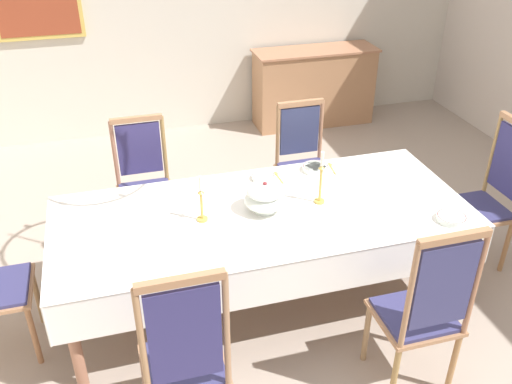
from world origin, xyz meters
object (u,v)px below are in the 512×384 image
bowl_near_right (316,168)px  spoon_primary (277,175)px  chair_south_a (185,359)px  chair_north_b (304,162)px  candlestick_west (201,203)px  dining_table (262,220)px  chair_south_b (424,309)px  chair_head_east (488,195)px  bowl_far_left (451,218)px  candlestick_east (321,182)px  chair_north_a (144,182)px  sideboard (314,87)px  spoon_secondary (331,166)px  soup_tureen (265,197)px  bowl_near_left (263,176)px

bowl_near_right → spoon_primary: size_ratio=1.12×
spoon_primary → chair_south_a: bearing=-126.1°
chair_north_b → bowl_near_right: bearing=78.3°
chair_south_a → candlestick_west: chair_south_a is taller
dining_table → chair_south_b: size_ratio=2.30×
chair_head_east → bowl_far_left: (-0.64, -0.44, 0.19)m
chair_south_a → candlestick_east: (1.10, 0.98, 0.31)m
chair_north_b → chair_north_a: bearing=-0.0°
chair_south_a → sideboard: bearing=60.7°
spoon_secondary → chair_north_b: bearing=98.7°
candlestick_east → chair_head_east: bearing=0.0°
candlestick_east → bowl_near_right: candlestick_east is taller
chair_north_b → spoon_secondary: (0.02, -0.51, 0.21)m
dining_table → candlestick_west: (-0.40, 0.00, 0.20)m
chair_north_b → spoon_primary: 0.71m
bowl_near_right → spoon_primary: (-0.30, 0.00, -0.02)m
chair_south_a → chair_north_a: (-0.00, 1.95, -0.05)m
soup_tureen → sideboard: size_ratio=0.19×
bowl_far_left → dining_table: bearing=158.7°
bowl_near_right → chair_head_east: bearing=-19.5°
soup_tureen → candlestick_west: (-0.42, 0.00, 0.02)m
bowl_near_left → bowl_far_left: size_ratio=0.87×
soup_tureen → bowl_near_left: soup_tureen is taller
soup_tureen → spoon_primary: bearing=62.9°
candlestick_west → bowl_far_left: bearing=-16.1°
chair_north_b → candlestick_west: bearing=42.6°
chair_south_a → bowl_near_right: 1.88m
chair_north_a → spoon_secondary: size_ratio=6.00×
sideboard → soup_tureen: bearing=63.1°
chair_head_east → spoon_secondary: bearing=67.2°
chair_north_a → chair_south_b: bearing=124.6°
chair_south_b → candlestick_east: (-0.25, 0.98, 0.32)m
chair_head_east → spoon_primary: chair_head_east is taller
dining_table → bowl_near_left: bowl_near_left is taller
chair_north_a → bowl_far_left: bearing=142.3°
spoon_primary → chair_north_b: bearing=49.4°
bowl_near_left → sideboard: sideboard is taller
chair_north_b → spoon_primary: bearing=52.1°
bowl_far_left → sideboard: (0.37, 3.38, -0.33)m
spoon_secondary → sideboard: 2.63m
chair_north_a → soup_tureen: 1.24m
candlestick_east → chair_north_a: bearing=138.5°
soup_tureen → bowl_far_left: size_ratio=1.43×
bowl_near_right → spoon_secondary: (0.13, 0.03, -0.02)m
chair_south_b → spoon_primary: 1.48m
bowl_far_left → spoon_primary: (-0.89, 0.88, -0.02)m
dining_table → bowl_near_right: 0.70m
chair_head_east → bowl_near_right: (-1.23, 0.43, 0.19)m
chair_south_a → spoon_primary: 1.70m
dining_table → chair_north_a: size_ratio=2.55×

